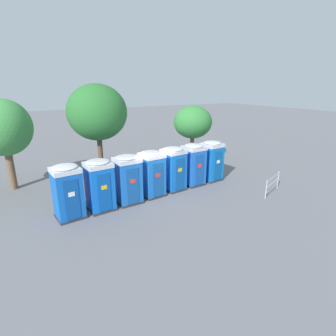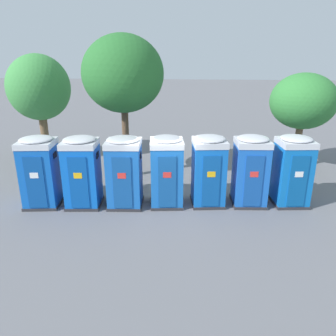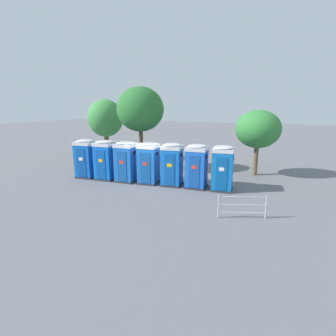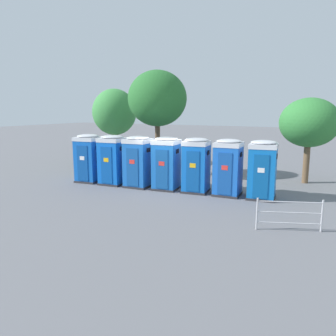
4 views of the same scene
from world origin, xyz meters
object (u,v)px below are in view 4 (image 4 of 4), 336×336
at_px(portapotty_2, 138,161).
at_px(street_tree_2, 309,123).
at_px(portapotty_6, 262,169).
at_px(street_tree_1, 157,99).
at_px(portapotty_5, 228,167).
at_px(event_barrier, 289,214).
at_px(portapotty_3, 166,163).
at_px(portapotty_1, 113,160).
at_px(street_tree_0, 114,113).
at_px(portapotty_4, 196,165).
at_px(portapotty_0, 89,158).

distance_m(portapotty_2, street_tree_2, 8.96).
relative_size(portapotty_6, street_tree_1, 0.42).
xyz_separation_m(portapotty_5, event_barrier, (3.11, -3.37, -0.72)).
bearing_deg(portapotty_3, event_barrier, -26.62).
relative_size(portapotty_1, street_tree_0, 0.49).
bearing_deg(portapotty_3, portapotty_2, -172.14).
xyz_separation_m(portapotty_6, street_tree_1, (-6.48, 2.25, 3.13)).
height_order(street_tree_2, event_barrier, street_tree_2).
xyz_separation_m(street_tree_0, street_tree_2, (12.55, -0.27, -0.47)).
bearing_deg(street_tree_0, portapotty_4, -29.90).
height_order(portapotty_1, street_tree_2, street_tree_2).
height_order(portapotty_6, event_barrier, portapotty_6).
bearing_deg(event_barrier, portapotty_6, 114.94).
bearing_deg(portapotty_3, portapotty_4, 7.41).
xyz_separation_m(street_tree_0, event_barrier, (12.81, -7.96, -3.04)).
bearing_deg(portapotty_0, event_barrier, -13.94).
xyz_separation_m(portapotty_2, street_tree_0, (-5.25, 5.12, 2.33)).
bearing_deg(portapotty_6, street_tree_0, 158.25).
xyz_separation_m(portapotty_2, street_tree_1, (-0.54, 2.90, 3.13)).
relative_size(portapotty_3, street_tree_0, 0.49).
height_order(portapotty_2, portapotty_5, same).
bearing_deg(portapotty_5, event_barrier, -47.25).
distance_m(portapotty_2, portapotty_3, 1.49).
xyz_separation_m(portapotty_5, street_tree_2, (2.85, 4.32, 1.86)).
xyz_separation_m(portapotty_1, portapotty_3, (2.97, 0.32, 0.00)).
relative_size(portapotty_4, street_tree_1, 0.42).
height_order(portapotty_6, street_tree_2, street_tree_2).
height_order(portapotty_1, street_tree_1, street_tree_1).
xyz_separation_m(portapotty_1, event_barrier, (9.05, -2.72, -0.72)).
relative_size(portapotty_0, portapotty_4, 1.00).
relative_size(portapotty_0, portapotty_3, 1.00).
xyz_separation_m(portapotty_1, street_tree_0, (-3.76, 5.24, 2.33)).
bearing_deg(portapotty_1, event_barrier, -16.76).
xyz_separation_m(portapotty_4, street_tree_1, (-3.50, 2.51, 3.13)).
bearing_deg(portapotty_2, street_tree_2, 33.60).
bearing_deg(portapotty_6, event_barrier, -65.06).
bearing_deg(portapotty_1, portapotty_6, 5.95).
relative_size(portapotty_6, street_tree_0, 0.49).
distance_m(street_tree_0, street_tree_2, 12.56).
height_order(portapotty_2, street_tree_0, street_tree_0).
distance_m(portapotty_4, street_tree_1, 5.32).
relative_size(portapotty_2, portapotty_6, 1.00).
height_order(portapotty_5, street_tree_1, street_tree_1).
relative_size(portapotty_4, event_barrier, 1.32).
height_order(portapotty_1, portapotty_3, same).
relative_size(portapotty_3, portapotty_6, 1.00).
height_order(portapotty_1, portapotty_2, same).
height_order(portapotty_1, portapotty_6, same).
relative_size(portapotty_0, portapotty_5, 1.00).
relative_size(street_tree_2, event_barrier, 2.30).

